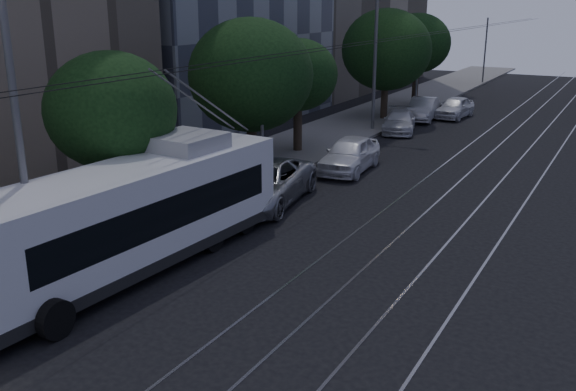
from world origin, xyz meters
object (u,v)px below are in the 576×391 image
(car_white_a, at_px, (350,154))
(car_white_d, at_px, (455,107))
(trolleybus, at_px, (129,217))
(pickup_silver, at_px, (263,183))
(car_white_b, at_px, (399,121))
(streetlamp_far, at_px, (383,30))
(streetlamp_near, at_px, (21,64))
(car_white_c, at_px, (423,109))

(car_white_a, relative_size, car_white_d, 1.12)
(trolleybus, xyz_separation_m, car_white_a, (0.90, 13.44, -0.84))
(pickup_silver, height_order, car_white_a, pickup_silver)
(pickup_silver, distance_m, car_white_b, 16.00)
(car_white_a, distance_m, streetlamp_far, 10.87)
(trolleybus, bearing_deg, streetlamp_far, 96.41)
(car_white_b, bearing_deg, trolleybus, -105.21)
(trolleybus, xyz_separation_m, streetlamp_near, (-0.80, -2.35, 4.39))
(car_white_c, bearing_deg, car_white_d, 41.80)
(car_white_a, distance_m, car_white_b, 9.89)
(car_white_c, height_order, streetlamp_near, streetlamp_near)
(car_white_a, bearing_deg, car_white_b, 91.55)
(car_white_c, bearing_deg, pickup_silver, -97.24)
(car_white_b, relative_size, streetlamp_far, 0.45)
(streetlamp_near, bearing_deg, car_white_d, 86.07)
(car_white_b, bearing_deg, car_white_d, 60.17)
(pickup_silver, bearing_deg, car_white_b, 81.48)
(car_white_c, height_order, car_white_d, car_white_c)
(pickup_silver, distance_m, car_white_a, 6.24)
(trolleybus, distance_m, pickup_silver, 7.31)
(car_white_d, height_order, streetlamp_near, streetlamp_near)
(trolleybus, distance_m, car_white_a, 13.50)
(car_white_c, xyz_separation_m, car_white_d, (1.60, 1.88, -0.03))
(car_white_b, relative_size, car_white_c, 1.00)
(streetlamp_near, relative_size, streetlamp_far, 1.03)
(trolleybus, height_order, pickup_silver, trolleybus)
(car_white_a, relative_size, car_white_c, 1.05)
(streetlamp_near, bearing_deg, car_white_a, 83.85)
(trolleybus, distance_m, streetlamp_far, 23.22)
(car_white_a, xyz_separation_m, streetlamp_near, (-1.70, -15.80, 5.23))
(car_white_c, xyz_separation_m, streetlamp_near, (-0.60, -30.10, 5.30))
(pickup_silver, distance_m, car_white_d, 22.40)
(pickup_silver, relative_size, car_white_d, 1.44)
(trolleybus, relative_size, car_white_b, 2.71)
(pickup_silver, relative_size, streetlamp_near, 0.59)
(pickup_silver, bearing_deg, car_white_c, 81.31)
(car_white_d, bearing_deg, pickup_silver, -89.44)
(car_white_d, bearing_deg, car_white_b, -100.02)
(streetlamp_near, bearing_deg, trolleybus, 71.26)
(car_white_a, height_order, car_white_b, car_white_a)
(car_white_b, distance_m, car_white_d, 6.56)
(streetlamp_far, bearing_deg, pickup_silver, -85.20)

